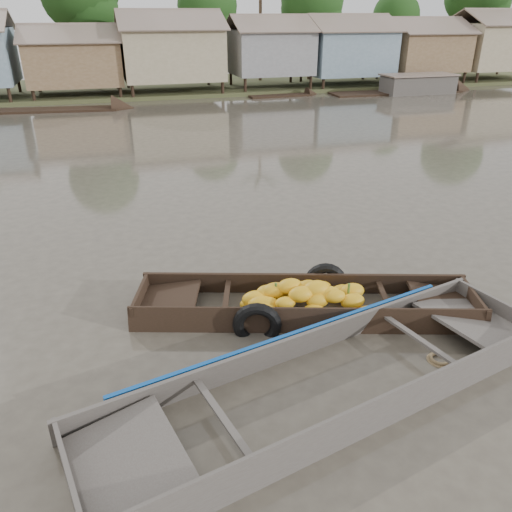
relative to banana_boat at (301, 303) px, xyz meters
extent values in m
plane|color=#443E34|center=(-0.81, -0.51, -0.20)|extent=(120.00, 120.00, 0.00)
cube|color=#384723|center=(-0.81, 32.49, -0.20)|extent=(120.00, 12.00, 0.50)
cube|color=brown|center=(-4.61, 28.99, 2.00)|extent=(5.80, 4.60, 2.70)
cube|color=brown|center=(-4.61, 27.74, 3.80)|extent=(6.20, 2.67, 1.14)
cube|color=brown|center=(-4.61, 30.23, 3.80)|extent=(6.20, 2.67, 1.14)
cube|color=#9B8C6B|center=(1.69, 28.99, 2.45)|extent=(6.50, 5.30, 3.30)
cube|color=brown|center=(1.69, 27.55, 4.55)|extent=(6.90, 3.08, 1.31)
cube|color=brown|center=(1.69, 30.42, 4.55)|extent=(6.90, 3.08, 1.31)
cube|color=gray|center=(8.69, 28.99, 2.40)|extent=(5.40, 4.70, 2.90)
cube|color=brown|center=(8.69, 27.72, 4.30)|extent=(5.80, 2.73, 1.17)
cube|color=brown|center=(8.69, 30.25, 4.30)|extent=(5.80, 2.73, 1.17)
cube|color=slate|center=(14.69, 28.99, 2.30)|extent=(6.00, 5.00, 3.10)
cube|color=brown|center=(14.69, 27.64, 4.30)|extent=(6.40, 2.90, 1.24)
cube|color=brown|center=(14.69, 30.34, 4.30)|extent=(6.40, 2.90, 1.24)
cube|color=brown|center=(21.19, 28.99, 2.25)|extent=(5.70, 4.90, 2.80)
cube|color=brown|center=(21.19, 27.66, 4.10)|extent=(6.10, 2.85, 1.21)
cube|color=brown|center=(21.19, 30.31, 4.10)|extent=(6.10, 2.85, 1.21)
cube|color=#9B8C6B|center=(27.69, 28.99, 2.50)|extent=(6.30, 5.10, 3.40)
cube|color=brown|center=(27.69, 27.61, 4.65)|extent=(6.70, 2.96, 1.26)
cube|color=brown|center=(27.69, 30.36, 4.65)|extent=(6.70, 2.96, 1.26)
cylinder|color=#473323|center=(-3.81, 32.49, 2.95)|extent=(0.28, 0.28, 6.30)
cylinder|color=#473323|center=(5.19, 33.49, 2.43)|extent=(0.28, 0.28, 5.25)
sphere|color=black|center=(5.19, 33.49, 5.43)|extent=(4.50, 4.50, 4.50)
cylinder|color=#473323|center=(13.19, 32.49, 2.60)|extent=(0.28, 0.28, 5.60)
sphere|color=black|center=(13.19, 32.49, 5.80)|extent=(4.80, 4.80, 4.80)
cylinder|color=#473323|center=(21.19, 33.49, 2.08)|extent=(0.28, 0.28, 4.55)
sphere|color=black|center=(21.19, 33.49, 4.68)|extent=(3.90, 3.90, 3.90)
cylinder|color=#473323|center=(28.19, 32.49, 3.13)|extent=(0.28, 0.28, 6.65)
cylinder|color=#473323|center=(9.19, 32.99, 3.80)|extent=(0.24, 0.24, 8.00)
cube|color=black|center=(0.08, -0.01, -0.28)|extent=(6.30, 2.98, 0.08)
cube|color=black|center=(0.28, 0.63, -0.02)|extent=(6.13, 2.04, 0.59)
cube|color=black|center=(-0.12, -0.66, -0.02)|extent=(6.13, 2.04, 0.59)
cube|color=black|center=(3.06, -0.94, -0.02)|extent=(0.47, 1.34, 0.56)
cube|color=black|center=(2.54, -0.78, 0.05)|extent=(1.39, 1.46, 0.21)
cube|color=black|center=(-2.89, 0.91, -0.02)|extent=(0.47, 1.34, 0.56)
cube|color=black|center=(-2.37, 0.75, 0.05)|extent=(1.39, 1.46, 0.21)
cube|color=black|center=(-1.34, 0.43, 0.09)|extent=(0.49, 1.30, 0.05)
cube|color=black|center=(1.51, -0.46, 0.09)|extent=(0.49, 1.30, 0.05)
ellipsoid|color=yellow|center=(-0.78, 0.03, 0.08)|extent=(0.59, 0.49, 0.31)
ellipsoid|color=yellow|center=(-0.12, 0.20, 0.19)|extent=(0.52, 0.43, 0.28)
ellipsoid|color=yellow|center=(0.25, -0.10, 0.31)|extent=(0.60, 0.50, 0.32)
ellipsoid|color=yellow|center=(-0.93, 0.24, -0.01)|extent=(0.46, 0.38, 0.24)
ellipsoid|color=yellow|center=(0.08, -0.40, 0.05)|extent=(0.48, 0.39, 0.25)
ellipsoid|color=yellow|center=(0.07, 0.14, 0.21)|extent=(0.56, 0.46, 0.30)
ellipsoid|color=yellow|center=(-0.73, -0.11, 0.02)|extent=(0.57, 0.47, 0.30)
ellipsoid|color=yellow|center=(0.85, -0.42, 0.13)|extent=(0.54, 0.45, 0.29)
ellipsoid|color=yellow|center=(1.02, -0.05, 0.11)|extent=(0.58, 0.48, 0.31)
ellipsoid|color=yellow|center=(-0.07, -0.15, 0.27)|extent=(0.56, 0.46, 0.30)
ellipsoid|color=yellow|center=(-0.12, 0.39, 0.18)|extent=(0.47, 0.39, 0.25)
ellipsoid|color=yellow|center=(0.22, -0.27, 0.16)|extent=(0.51, 0.42, 0.27)
ellipsoid|color=yellow|center=(0.52, -0.34, 0.24)|extent=(0.46, 0.38, 0.25)
ellipsoid|color=yellow|center=(-0.97, -0.08, -0.03)|extent=(0.47, 0.39, 0.25)
ellipsoid|color=yellow|center=(0.47, 0.27, 0.09)|extent=(0.51, 0.42, 0.27)
ellipsoid|color=yellow|center=(1.00, -0.70, 0.02)|extent=(0.49, 0.41, 0.26)
ellipsoid|color=yellow|center=(-0.38, -0.18, 0.16)|extent=(0.45, 0.38, 0.24)
ellipsoid|color=yellow|center=(-0.83, 0.22, 0.09)|extent=(0.59, 0.49, 0.31)
ellipsoid|color=yellow|center=(-0.58, 0.27, 0.18)|extent=(0.51, 0.42, 0.27)
ellipsoid|color=yellow|center=(-0.68, -0.02, 0.09)|extent=(0.53, 0.43, 0.28)
ellipsoid|color=yellow|center=(-0.78, -0.09, 0.04)|extent=(0.58, 0.48, 0.31)
ellipsoid|color=yellow|center=(0.45, -0.19, 0.22)|extent=(0.54, 0.45, 0.29)
ellipsoid|color=yellow|center=(0.53, 0.29, 0.08)|extent=(0.49, 0.41, 0.26)
ellipsoid|color=yellow|center=(-0.45, 0.22, 0.21)|extent=(0.59, 0.49, 0.31)
ellipsoid|color=yellow|center=(0.00, 0.30, 0.13)|extent=(0.48, 0.40, 0.25)
ellipsoid|color=yellow|center=(-0.18, 0.13, 0.31)|extent=(0.56, 0.46, 0.30)
ellipsoid|color=yellow|center=(0.15, 0.07, 0.29)|extent=(0.45, 0.37, 0.24)
ellipsoid|color=yellow|center=(-0.03, 0.25, 0.17)|extent=(0.53, 0.43, 0.28)
ellipsoid|color=yellow|center=(0.86, 0.07, 0.06)|extent=(0.51, 0.42, 0.27)
cylinder|color=#3F6626|center=(-0.45, 0.15, 0.30)|extent=(0.05, 0.05, 0.20)
cylinder|color=#3F6626|center=(0.30, -0.08, 0.30)|extent=(0.05, 0.05, 0.20)
cylinder|color=#3F6626|center=(0.84, -0.25, 0.30)|extent=(0.05, 0.05, 0.20)
torus|color=black|center=(0.74, 0.58, 0.00)|extent=(0.89, 0.45, 0.87)
torus|color=black|center=(-1.01, -0.48, 0.00)|extent=(0.89, 0.45, 0.87)
cube|color=#47403C|center=(-0.37, -2.19, -0.28)|extent=(7.63, 3.28, 0.08)
cube|color=#47403C|center=(-0.58, -1.31, -0.01)|extent=(7.45, 1.91, 0.61)
cube|color=#47403C|center=(-0.16, -3.08, -0.01)|extent=(7.45, 1.91, 0.61)
cube|color=#47403C|center=(3.26, -1.34, -0.01)|extent=(0.49, 1.82, 0.58)
cube|color=#47403C|center=(2.63, -1.49, 0.06)|extent=(1.63, 1.86, 0.24)
cube|color=#47403C|center=(-4.00, -3.05, -0.01)|extent=(0.49, 1.82, 0.58)
cube|color=#47403C|center=(-3.37, -2.90, 0.06)|extent=(1.63, 1.86, 0.24)
cube|color=#47403C|center=(-2.10, -2.60, 0.11)|extent=(0.51, 1.76, 0.05)
cube|color=#47403C|center=(1.37, -1.78, 0.11)|extent=(0.51, 1.76, 0.05)
cube|color=#665E54|center=(-0.37, -2.19, -0.23)|extent=(5.86, 2.72, 0.02)
cube|color=#0E4490|center=(-0.59, -1.25, 0.22)|extent=(6.02, 1.50, 0.15)
torus|color=olive|center=(1.64, -2.03, -0.20)|extent=(0.43, 0.43, 0.06)
torus|color=olive|center=(1.64, -2.03, -0.16)|extent=(0.34, 0.34, 0.06)
cube|color=black|center=(-5.82, 24.28, -0.25)|extent=(7.05, 2.31, 0.35)
cube|color=black|center=(8.45, 25.80, -0.25)|extent=(4.36, 1.19, 0.35)
cube|color=black|center=(16.81, 25.01, -0.25)|extent=(9.54, 2.32, 0.35)
cube|color=black|center=(18.19, 24.49, 0.35)|extent=(5.00, 2.00, 1.20)
camera|label=1|loc=(-3.09, -7.47, 4.90)|focal=35.00mm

